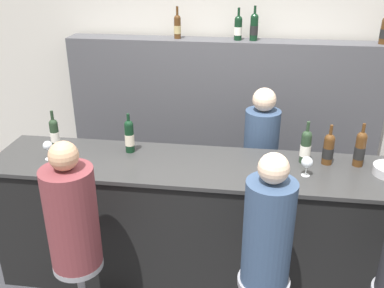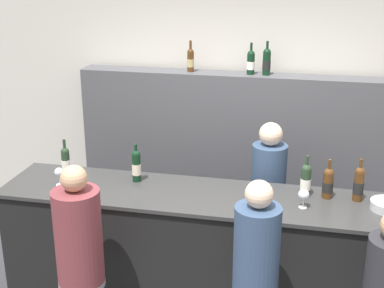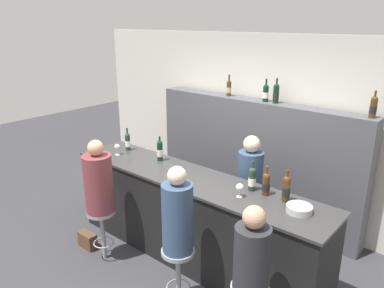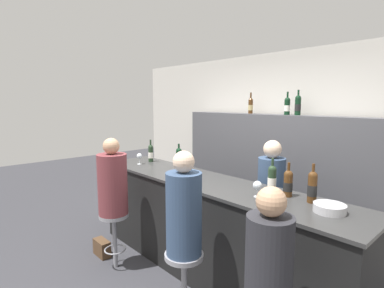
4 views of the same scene
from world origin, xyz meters
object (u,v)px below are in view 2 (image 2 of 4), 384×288
Objects in this scene: wine_bottle_backbar_0 at (191,60)px; bartender at (267,208)px; guest_seated_left at (78,232)px; wine_bottle_counter_3 at (328,183)px; wine_glass_0 at (59,173)px; guest_seated_middle at (257,251)px; wine_bottle_counter_2 at (306,180)px; wine_glass_1 at (304,195)px; wine_bottle_counter_4 at (359,184)px; wine_bottle_backbar_1 at (251,62)px; wine_bottle_backbar_2 at (267,61)px; wine_bottle_counter_0 at (66,161)px; wine_bottle_counter_1 at (136,165)px.

bartender is at bearing -40.67° from wine_bottle_backbar_0.
wine_bottle_counter_3 is at bearing 26.89° from guest_seated_left.
wine_glass_0 is (-0.76, -1.43, -0.68)m from wine_bottle_backbar_0.
wine_bottle_counter_2 is at bearing 71.49° from guest_seated_middle.
guest_seated_left is (0.43, -0.63, -0.15)m from wine_glass_0.
wine_bottle_counter_2 is 0.22m from wine_glass_1.
wine_bottle_counter_3 is 0.22m from wine_bottle_counter_4.
wine_bottle_backbar_1 is at bearing 0.00° from wine_bottle_backbar_0.
wine_bottle_backbar_2 is at bearing 123.85° from wine_bottle_counter_4.
wine_bottle_backbar_1 reaches higher than guest_seated_left.
wine_bottle_backbar_2 is 2.19m from wine_glass_0.
wine_bottle_backbar_2 reaches higher than guest_seated_left.
wine_bottle_backbar_0 is at bearing 56.62° from wine_bottle_counter_0.
bartender is (1.04, 0.48, -0.51)m from wine_bottle_counter_1.
wine_bottle_backbar_0 is 0.95× the size of wine_bottle_backbar_2.
wine_bottle_counter_2 is at bearing -180.00° from wine_bottle_counter_3.
guest_seated_left is 0.99× the size of guest_seated_middle.
wine_bottle_counter_3 is 0.97m from guest_seated_middle.
wine_bottle_backbar_2 is at bearing 106.31° from wine_glass_1.
wine_bottle_counter_2 is 2.24× the size of wine_glass_1.
bartender is (1.66, 0.48, -0.50)m from wine_bottle_counter_0.
wine_bottle_counter_3 is 1.88m from guest_seated_left.
wine_bottle_backbar_2 reaches higher than wine_glass_0.
wine_bottle_backbar_0 is at bearing 139.33° from bartender.
wine_bottle_counter_3 is 0.93× the size of wine_bottle_counter_4.
guest_seated_left is (-0.15, -0.85, -0.18)m from wine_bottle_counter_1.
wine_bottle_backbar_0 is 0.21× the size of bartender.
wine_glass_1 is (-0.17, -0.22, -0.02)m from wine_bottle_counter_3.
wine_glass_0 is at bearing -136.30° from wine_bottle_backbar_2.
wine_glass_1 is (1.16, -1.43, -0.69)m from wine_bottle_backbar_0.
guest_seated_left is (-0.92, -2.06, -0.83)m from wine_bottle_backbar_1.
wine_bottle_counter_1 is 1.39m from wine_bottle_backbar_0.
wine_bottle_backbar_0 reaches higher than guest_seated_middle.
wine_bottle_counter_1 is at bearing -127.11° from wine_bottle_backbar_2.
wine_bottle_counter_3 is 0.21× the size of bartender.
wine_bottle_backbar_2 is at bearing 52.89° from wine_bottle_counter_1.
wine_bottle_backbar_1 is (0.59, 0.00, 0.00)m from wine_bottle_backbar_0.
wine_bottle_counter_2 is 1.05× the size of wine_bottle_counter_3.
wine_bottle_backbar_2 reaches higher than bartender.
guest_seated_left reaches higher than wine_bottle_counter_1.
wine_bottle_counter_2 is 1.81m from wine_bottle_backbar_0.
wine_bottle_counter_3 is 0.96× the size of wine_bottle_backbar_2.
wine_bottle_counter_0 is 1.60m from wine_bottle_backbar_0.
bartender reaches higher than wine_bottle_counter_3.
wine_bottle_backbar_0 reaches higher than wine_glass_0.
wine_bottle_counter_2 is 1.94m from wine_glass_0.
guest_seated_middle is (1.07, -0.85, -0.17)m from wine_bottle_counter_1.
wine_bottle_backbar_0 is 0.35× the size of guest_seated_middle.
wine_bottle_counter_1 is 1.67m from wine_bottle_backbar_2.
wine_bottle_counter_4 is (0.22, 0.00, 0.01)m from wine_bottle_counter_3.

